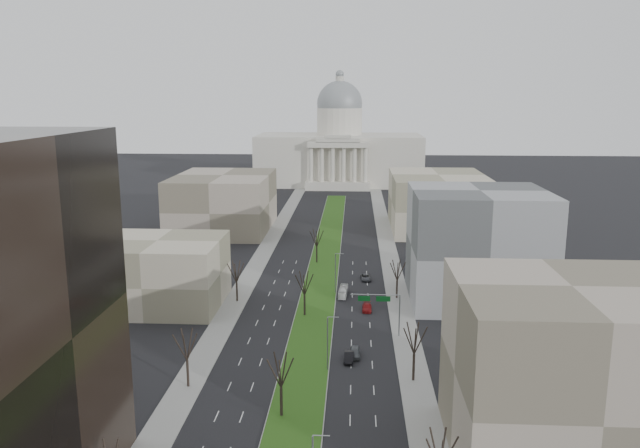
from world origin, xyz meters
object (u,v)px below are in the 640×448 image
(car_red, at_px, (367,307))
(box_van, at_px, (343,292))
(car_grey_near, at_px, (355,352))
(car_grey_far, at_px, (366,277))
(car_black, at_px, (349,357))

(car_red, relative_size, box_van, 0.66)
(car_grey_near, distance_m, car_grey_far, 44.76)
(car_black, bearing_deg, car_grey_near, 63.73)
(car_grey_far, bearing_deg, car_black, -99.85)
(car_red, bearing_deg, car_grey_near, -94.90)
(car_grey_near, bearing_deg, car_red, 83.88)
(car_red, bearing_deg, car_black, -96.67)
(car_grey_near, height_order, box_van, box_van)
(car_grey_near, height_order, car_black, car_grey_near)
(car_grey_near, height_order, car_red, car_grey_near)
(car_grey_far, distance_m, box_van, 13.35)
(car_black, relative_size, car_grey_far, 0.92)
(car_grey_near, distance_m, box_van, 32.48)
(car_black, xyz_separation_m, box_van, (-1.64, 34.23, 0.26))
(car_black, bearing_deg, car_red, 83.75)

